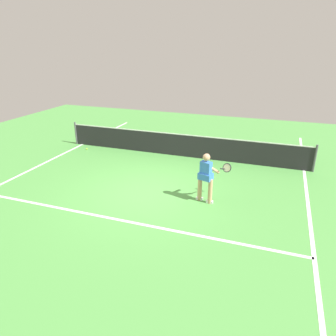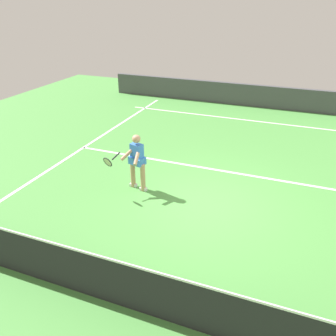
% 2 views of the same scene
% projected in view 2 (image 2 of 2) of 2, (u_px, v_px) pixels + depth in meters
% --- Properties ---
extents(ground_plane, '(24.46, 24.46, 0.00)m').
position_uv_depth(ground_plane, '(207.00, 203.00, 8.86)').
color(ground_plane, '#4C9342').
extents(court_back_wall, '(14.89, 0.24, 1.00)m').
position_uv_depth(court_back_wall, '(261.00, 96.00, 16.23)').
color(court_back_wall, '#47474C').
rests_on(court_back_wall, ground).
extents(baseline_marking, '(10.89, 0.10, 0.01)m').
position_uv_depth(baseline_marking, '(252.00, 121.00, 14.62)').
color(baseline_marking, white).
rests_on(baseline_marking, ground).
extents(service_line_marking, '(9.89, 0.10, 0.01)m').
position_uv_depth(service_line_marking, '(225.00, 171.00, 10.44)').
color(service_line_marking, white).
rests_on(service_line_marking, ground).
extents(sideline_right_marking, '(0.10, 16.82, 0.01)m').
position_uv_depth(sideline_right_marking, '(48.00, 171.00, 10.48)').
color(sideline_right_marking, white).
rests_on(sideline_right_marking, ground).
extents(court_net, '(10.57, 0.08, 1.06)m').
position_uv_depth(court_net, '(146.00, 292.00, 5.56)').
color(court_net, '#4C4C51').
rests_on(court_net, ground).
extents(tennis_player, '(0.95, 0.88, 1.55)m').
position_uv_depth(tennis_player, '(136.00, 160.00, 9.14)').
color(tennis_player, tan).
rests_on(tennis_player, ground).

